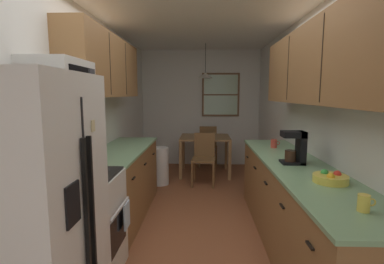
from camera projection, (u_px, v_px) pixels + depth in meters
The scene contains 24 objects.
ground_plane at pixel (199, 209), 3.98m from camera, with size 12.00×12.00×0.00m, color brown.
wall_left at pixel (99, 118), 3.86m from camera, with size 0.10×9.00×2.55m, color silver.
wall_right at pixel (302, 118), 3.76m from camera, with size 0.10×9.00×2.55m, color silver.
wall_back at pixel (201, 108), 6.44m from camera, with size 4.40×0.10×2.55m, color silver.
ceiling_slab at pixel (199, 15), 3.64m from camera, with size 4.40×9.00×0.08m, color white.
refrigerator at pixel (31, 220), 1.68m from camera, with size 0.70×0.79×1.72m.
stove_range at pixel (81, 225), 2.46m from camera, with size 0.66×0.64×1.10m.
microwave_over_range at pixel (60, 80), 2.30m from camera, with size 0.39×0.58×0.33m.
counter_left at pixel (122, 182), 3.73m from camera, with size 0.64×1.91×0.90m.
upper_cabinets_left at pixel (106, 67), 3.49m from camera, with size 0.33×1.99×0.73m.
counter_right at pixel (296, 207), 2.92m from camera, with size 0.64×3.04×0.90m.
upper_cabinets_right at pixel (320, 64), 2.68m from camera, with size 0.33×2.72×0.74m.
dining_table at pixel (205, 142), 5.68m from camera, with size 0.97×0.85×0.76m.
dining_chair_near at pixel (204, 156), 5.07m from camera, with size 0.43×0.43×0.90m.
dining_chair_far at pixel (208, 144), 6.33m from camera, with size 0.42×0.42×0.90m.
pendant_light at pixel (205, 75), 5.51m from camera, with size 0.29×0.29×0.65m.
back_window at pixel (221, 95), 6.31m from camera, with size 0.82×0.05×0.95m.
trash_bin at pixel (160, 166), 5.06m from camera, with size 0.30×0.30×0.66m, color white.
storage_canister at pixel (100, 153), 2.92m from camera, with size 0.11×0.11×0.20m.
dish_towel at pixel (127, 215), 2.60m from camera, with size 0.02×0.16×0.24m, color silver.
coffee_maker at pixel (296, 147), 2.86m from camera, with size 0.22×0.18×0.33m.
mug_by_coffeemaker at pixel (364, 203), 1.70m from camera, with size 0.11×0.07×0.10m.
mug_spare at pixel (274, 144), 3.72m from camera, with size 0.12×0.08×0.11m.
fruit_bowl at pixel (330, 178), 2.26m from camera, with size 0.27×0.27×0.09m.
Camera 1 is at (0.05, -2.80, 1.60)m, focal length 26.78 mm.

